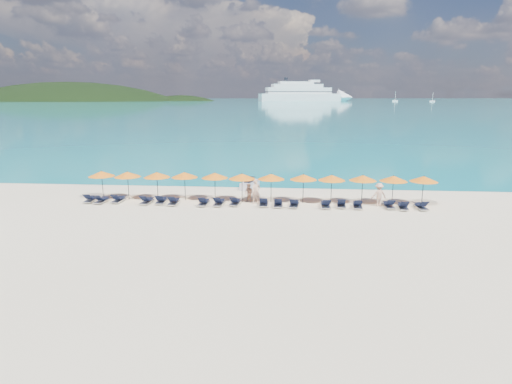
{
  "coord_description": "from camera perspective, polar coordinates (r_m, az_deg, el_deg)",
  "views": [
    {
      "loc": [
        2.56,
        -27.35,
        8.14
      ],
      "look_at": [
        0.0,
        3.0,
        1.2
      ],
      "focal_mm": 30.0,
      "sensor_mm": 36.0,
      "label": 1
    }
  ],
  "objects": [
    {
      "name": "lounger_15",
      "position": [
        32.96,
        17.28,
        -1.63
      ],
      "size": [
        0.65,
        1.71,
        0.66
      ],
      "rotation": [
        0.0,
        0.0,
        0.02
      ],
      "color": "silver",
      "rests_on": "ground"
    },
    {
      "name": "umbrella_7",
      "position": [
        32.78,
        6.35,
        1.99
      ],
      "size": [
        2.1,
        2.1,
        2.28
      ],
      "color": "black",
      "rests_on": "ground"
    },
    {
      "name": "umbrella_11",
      "position": [
        34.23,
        21.47,
        1.64
      ],
      "size": [
        2.1,
        2.1,
        2.28
      ],
      "color": "black",
      "rests_on": "ground"
    },
    {
      "name": "umbrella_6",
      "position": [
        32.78,
        2.04,
        2.07
      ],
      "size": [
        2.1,
        2.1,
        2.28
      ],
      "color": "black",
      "rests_on": "ground"
    },
    {
      "name": "lounger_2",
      "position": [
        34.81,
        -17.89,
        -0.92
      ],
      "size": [
        0.66,
        1.71,
        0.66
      ],
      "rotation": [
        0.0,
        0.0,
        -0.02
      ],
      "color": "silver",
      "rests_on": "ground"
    },
    {
      "name": "beachgoer_c",
      "position": [
        33.09,
        16.06,
        -0.34
      ],
      "size": [
        1.23,
        0.79,
        1.76
      ],
      "primitive_type": "imported",
      "rotation": [
        0.0,
        0.0,
        3.39
      ],
      "color": "#D8A688",
      "rests_on": "ground"
    },
    {
      "name": "lounger_0",
      "position": [
        35.65,
        -21.16,
        -0.85
      ],
      "size": [
        0.68,
        1.72,
        0.66
      ],
      "rotation": [
        0.0,
        0.0,
        0.04
      ],
      "color": "silver",
      "rests_on": "ground"
    },
    {
      "name": "lounger_11",
      "position": [
        31.88,
        5.11,
        -1.57
      ],
      "size": [
        0.79,
        1.75,
        0.66
      ],
      "rotation": [
        0.0,
        0.0,
        -0.1
      ],
      "color": "silver",
      "rests_on": "ground"
    },
    {
      "name": "lounger_17",
      "position": [
        33.36,
        21.14,
        -1.75
      ],
      "size": [
        0.75,
        1.74,
        0.66
      ],
      "rotation": [
        0.0,
        0.0,
        0.08
      ],
      "color": "silver",
      "rests_on": "ground"
    },
    {
      "name": "umbrella_5",
      "position": [
        32.88,
        -1.88,
        2.1
      ],
      "size": [
        2.1,
        2.1,
        2.28
      ],
      "color": "black",
      "rests_on": "ground"
    },
    {
      "name": "beachgoer_a",
      "position": [
        32.52,
        0.0,
        0.04
      ],
      "size": [
        0.81,
        0.69,
        1.87
      ],
      "primitive_type": "imported",
      "rotation": [
        0.0,
        0.0,
        0.42
      ],
      "color": "#D8A688",
      "rests_on": "ground"
    },
    {
      "name": "lounger_6",
      "position": [
        32.48,
        -6.98,
        -1.35
      ],
      "size": [
        0.67,
        1.72,
        0.66
      ],
      "rotation": [
        0.0,
        0.0,
        -0.03
      ],
      "color": "silver",
      "rests_on": "ground"
    },
    {
      "name": "umbrella_8",
      "position": [
        32.82,
        10.07,
        1.89
      ],
      "size": [
        2.1,
        2.1,
        2.28
      ],
      "color": "black",
      "rests_on": "ground"
    },
    {
      "name": "cruise_ship",
      "position": [
        567.64,
        6.98,
        12.84
      ],
      "size": [
        126.26,
        58.06,
        35.14
      ],
      "rotation": [
        0.0,
        0.0,
        0.31
      ],
      "color": "white",
      "rests_on": "ground"
    },
    {
      "name": "lounger_4",
      "position": [
        33.58,
        -12.52,
        -1.09
      ],
      "size": [
        0.7,
        1.73,
        0.66
      ],
      "rotation": [
        0.0,
        0.0,
        0.05
      ],
      "color": "silver",
      "rests_on": "ground"
    },
    {
      "name": "lounger_8",
      "position": [
        32.34,
        -2.78,
        -1.33
      ],
      "size": [
        0.76,
        1.74,
        0.66
      ],
      "rotation": [
        0.0,
        0.0,
        -0.08
      ],
      "color": "silver",
      "rests_on": "ground"
    },
    {
      "name": "umbrella_4",
      "position": [
        33.4,
        -5.52,
        2.21
      ],
      "size": [
        2.1,
        2.1,
        2.28
      ],
      "color": "black",
      "rests_on": "ground"
    },
    {
      "name": "lounger_10",
      "position": [
        31.9,
        2.96,
        -1.53
      ],
      "size": [
        0.66,
        1.72,
        0.66
      ],
      "rotation": [
        0.0,
        0.0,
        0.03
      ],
      "color": "silver",
      "rests_on": "ground"
    },
    {
      "name": "lounger_16",
      "position": [
        32.89,
        19.03,
        -1.78
      ],
      "size": [
        0.79,
        1.75,
        0.66
      ],
      "rotation": [
        0.0,
        0.0,
        -0.1
      ],
      "color": "silver",
      "rests_on": "ground"
    },
    {
      "name": "lounger_12",
      "position": [
        31.93,
        9.26,
        -1.66
      ],
      "size": [
        0.65,
        1.71,
        0.66
      ],
      "rotation": [
        0.0,
        0.0,
        0.02
      ],
      "color": "silver",
      "rests_on": "ground"
    },
    {
      "name": "lounger_7",
      "position": [
        32.32,
        -4.94,
        -1.37
      ],
      "size": [
        0.72,
        1.73,
        0.66
      ],
      "rotation": [
        0.0,
        0.0,
        -0.06
      ],
      "color": "silver",
      "rests_on": "ground"
    },
    {
      "name": "sailboat_near",
      "position": [
        560.79,
        18.05,
        11.52
      ],
      "size": [
        6.69,
        2.23,
        12.27
      ],
      "color": "white",
      "rests_on": "ground"
    },
    {
      "name": "beachgoer_b",
      "position": [
        32.96,
        -0.96,
        -0.15
      ],
      "size": [
        0.82,
        0.74,
        1.47
      ],
      "primitive_type": "imported",
      "rotation": [
        0.0,
        0.0,
        -0.6
      ],
      "color": "#D8A688",
      "rests_on": "ground"
    },
    {
      "name": "umbrella_1",
      "position": [
        35.19,
        -16.77,
        2.27
      ],
      "size": [
        2.1,
        2.1,
        2.28
      ],
      "color": "black",
      "rests_on": "ground"
    },
    {
      "name": "ground",
      "position": [
        28.65,
        -0.51,
        -3.67
      ],
      "size": [
        1400.0,
        1400.0,
        0.0
      ],
      "primitive_type": "plane",
      "color": "beige"
    },
    {
      "name": "umbrella_0",
      "position": [
        36.1,
        -19.91,
        2.3
      ],
      "size": [
        2.1,
        2.1,
        2.28
      ],
      "color": "black",
      "rests_on": "ground"
    },
    {
      "name": "umbrella_3",
      "position": [
        33.97,
        -9.51,
        2.28
      ],
      "size": [
        2.1,
        2.1,
        2.28
      ],
      "color": "black",
      "rests_on": "ground"
    },
    {
      "name": "jetski",
      "position": [
        38.0,
        -0.84,
        1.06
      ],
      "size": [
        1.59,
        2.79,
        0.94
      ],
      "rotation": [
        0.0,
        0.0,
        -0.25
      ],
      "color": "silver",
      "rests_on": "ground"
    },
    {
      "name": "headland_main",
      "position": [
        644.63,
        -23.4,
        7.69
      ],
      "size": [
        374.0,
        242.0,
        126.5
      ],
      "color": "black",
      "rests_on": "ground"
    },
    {
      "name": "umbrella_2",
      "position": [
        34.39,
        -13.08,
        2.25
      ],
      "size": [
        2.1,
        2.1,
        2.28
      ],
      "color": "black",
      "rests_on": "ground"
    },
    {
      "name": "lounger_3",
      "position": [
        33.75,
        -14.34,
        -1.11
      ],
      "size": [
        0.71,
        1.73,
        0.66
      ],
      "rotation": [
        0.0,
        0.0,
        -0.05
      ],
      "color": "silver",
      "rests_on": "ground"
    },
    {
      "name": "headland_small",
      "position": [
        608.37,
        -9.82,
        8.58
      ],
      "size": [
        162.0,
        126.0,
        85.5
      ],
      "color": "black",
      "rests_on": "ground"
    },
    {
      "name": "lounger_9",
      "position": [
        32.05,
        1.02,
        -1.44
      ],
      "size": [
        0.67,
        1.72,
        0.66
      ],
      "rotation": [
        0.0,
        0.0,
        0.03
      ],
      "color": "silver",
      "rests_on": "ground"
    },
    {
      "name": "umbrella_9",
      "position": [
        33.25,
        14.06,
        1.84
      ],
      "size": [
        2.1,
        2.1,
        2.28
      ],
      "color": "black",
      "rests_on": "ground"
    },
    {
      "name": "umbrella_10",
      "position": [
        33.63,
        17.87,
        1.72
      ],
      "size": [
        2.1,
        2.1,
        2.28
      ],
      "color": "black",
      "rests_on": "ground"
    },
    {
      "name": "lounger_1",
      "position": [
        35.04,
        -19.89,
        -0.98
      ],
      "size": [
        0.71,
        1.73,
        0.66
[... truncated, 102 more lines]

